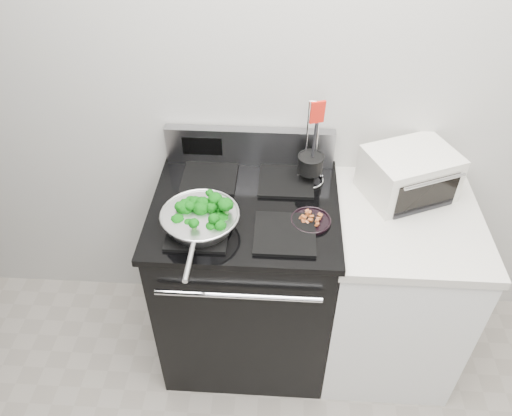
# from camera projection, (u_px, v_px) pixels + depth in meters

# --- Properties ---
(back_wall) EXTENTS (4.00, 0.02, 2.70)m
(back_wall) POSITION_uv_depth(u_px,v_px,m) (322.00, 82.00, 2.07)
(back_wall) COLOR #B3B0AA
(back_wall) RESTS_ON ground
(gas_range) EXTENTS (0.79, 0.69, 1.13)m
(gas_range) POSITION_uv_depth(u_px,v_px,m) (246.00, 278.00, 2.39)
(gas_range) COLOR black
(gas_range) RESTS_ON floor
(counter) EXTENTS (0.62, 0.68, 0.92)m
(counter) POSITION_uv_depth(u_px,v_px,m) (390.00, 289.00, 2.37)
(counter) COLOR white
(counter) RESTS_ON floor
(skillet) EXTENTS (0.31, 0.49, 0.07)m
(skillet) POSITION_uv_depth(u_px,v_px,m) (200.00, 219.00, 1.94)
(skillet) COLOR silver
(skillet) RESTS_ON gas_range
(broccoli_pile) EXTENTS (0.24, 0.24, 0.08)m
(broccoli_pile) POSITION_uv_depth(u_px,v_px,m) (200.00, 215.00, 1.93)
(broccoli_pile) COLOR black
(broccoli_pile) RESTS_ON skillet
(bacon_plate) EXTENTS (0.16, 0.16, 0.04)m
(bacon_plate) POSITION_uv_depth(u_px,v_px,m) (311.00, 219.00, 2.00)
(bacon_plate) COLOR black
(bacon_plate) RESTS_ON gas_range
(utensil_holder) EXTENTS (0.13, 0.13, 0.40)m
(utensil_holder) POSITION_uv_depth(u_px,v_px,m) (310.00, 168.00, 2.16)
(utensil_holder) COLOR silver
(utensil_holder) RESTS_ON gas_range
(toaster_oven) EXTENTS (0.44, 0.40, 0.21)m
(toaster_oven) POSITION_uv_depth(u_px,v_px,m) (409.00, 174.00, 2.13)
(toaster_oven) COLOR white
(toaster_oven) RESTS_ON counter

